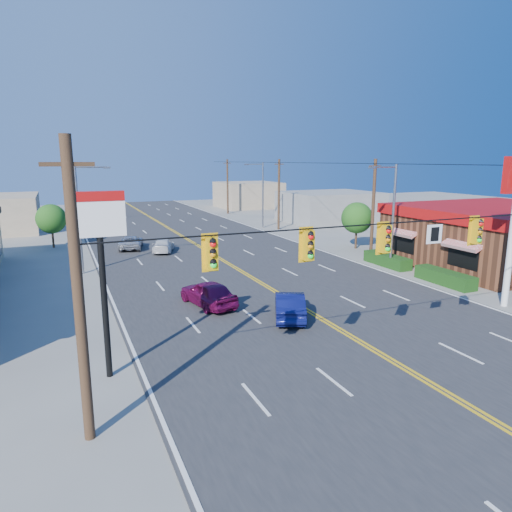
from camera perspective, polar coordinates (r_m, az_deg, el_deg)
name	(u,v)px	position (r m, az deg, el deg)	size (l,w,h in m)	color
ground	(401,368)	(20.06, 17.69, -13.16)	(160.00, 160.00, 0.00)	gray
road	(230,265)	(36.61, -3.21, -1.16)	(20.00, 120.00, 0.06)	#2D2D30
signal_span	(407,251)	(18.49, 18.36, 0.63)	(24.32, 0.34, 9.00)	#47301E
kfc	(497,235)	(41.50, 27.88, 2.33)	(16.30, 12.40, 4.70)	brown
pizza_hut_sign	(101,246)	(17.79, -18.86, 1.15)	(1.90, 0.30, 6.85)	black
streetlight_se	(391,211)	(36.10, 16.56, 5.41)	(2.55, 0.25, 8.00)	gray
streetlight_ne	(261,191)	(56.54, 0.68, 8.09)	(2.55, 0.25, 8.00)	gray
streetlight_sw	(81,213)	(35.69, -21.00, 5.04)	(2.55, 0.25, 8.00)	gray
streetlight_nw	(70,191)	(61.59, -22.25, 7.53)	(2.55, 0.25, 8.00)	gray
utility_pole_near	(373,209)	(40.10, 14.42, 5.68)	(0.28, 0.28, 8.40)	#47301E
utility_pole_mid	(279,195)	(55.36, 2.87, 7.67)	(0.28, 0.28, 8.40)	#47301E
utility_pole_far	(228,187)	(71.90, -3.58, 8.64)	(0.28, 0.28, 8.40)	#47301E
tree_kfc_rear	(357,218)	(44.20, 12.50, 4.67)	(2.94, 2.94, 4.41)	#47301E
tree_west	(51,219)	(47.78, -24.23, 4.26)	(2.80, 2.80, 4.20)	#47301E
bld_east_mid	(330,207)	(63.84, 9.19, 6.12)	(12.00, 10.00, 4.00)	gray
bld_east_far	(248,195)	(81.93, -0.98, 7.66)	(10.00, 10.00, 4.40)	tan
car_magenta	(208,294)	(26.45, -5.99, -4.75)	(1.77, 4.39, 1.50)	#660B3D
car_blue	(290,306)	(24.45, 4.21, -6.22)	(1.50, 4.29, 1.41)	#0D124D
car_white	(163,246)	(42.50, -11.50, 1.23)	(1.65, 4.05, 1.17)	silver
car_silver	(131,243)	(44.69, -15.36, 1.59)	(2.04, 4.41, 1.23)	#B5B5BA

